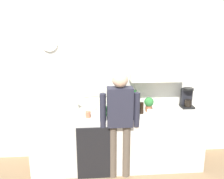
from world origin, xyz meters
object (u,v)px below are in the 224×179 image
object	(u,v)px
bottle_clear_soda	(117,103)
dish_soap	(105,111)
potted_plant	(149,103)
bottle_dark_sauce	(142,108)
storage_canister	(74,105)
bottle_green_wine	(134,99)
cup_white_mug	(150,113)
person_at_sink	(120,117)
cup_terracotta_mug	(88,114)
cup_yellow_cup	(120,111)
mixing_bowl	(90,109)
coffee_maker	(187,98)

from	to	relation	value
bottle_clear_soda	dish_soap	xyz separation A→B (m)	(-0.19, -0.18, -0.06)
potted_plant	bottle_clear_soda	bearing A→B (deg)	176.74
bottle_dark_sauce	storage_canister	size ratio (longest dim) A/B	1.06
bottle_green_wine	potted_plant	world-z (taller)	bottle_green_wine
cup_white_mug	potted_plant	distance (m)	0.21
bottle_clear_soda	cup_white_mug	xyz separation A→B (m)	(0.48, -0.22, -0.09)
bottle_green_wine	potted_plant	bearing A→B (deg)	-41.16
potted_plant	person_at_sink	distance (m)	0.61
cup_terracotta_mug	bottle_clear_soda	bearing A→B (deg)	26.71
cup_yellow_cup	cup_white_mug	xyz separation A→B (m)	(0.43, -0.12, 0.01)
bottle_dark_sauce	cup_terracotta_mug	bearing A→B (deg)	-173.19
bottle_dark_sauce	mixing_bowl	distance (m)	0.81
cup_yellow_cup	mixing_bowl	size ratio (longest dim) A/B	0.39
storage_canister	person_at_sink	size ratio (longest dim) A/B	0.11
dish_soap	person_at_sink	world-z (taller)	person_at_sink
bottle_clear_soda	potted_plant	distance (m)	0.51
dish_soap	person_at_sink	xyz separation A→B (m)	(0.20, -0.19, -0.03)
dish_soap	person_at_sink	distance (m)	0.28
cup_yellow_cup	mixing_bowl	distance (m)	0.49
bottle_clear_soda	person_at_sink	xyz separation A→B (m)	(0.01, -0.38, -0.09)
bottle_dark_sauce	cup_white_mug	bearing A→B (deg)	-43.26
storage_canister	dish_soap	bearing A→B (deg)	-31.44
cup_yellow_cup	bottle_clear_soda	bearing A→B (deg)	114.17
potted_plant	storage_canister	bearing A→B (deg)	173.18
mixing_bowl	person_at_sink	bearing A→B (deg)	-43.87
person_at_sink	mixing_bowl	bearing A→B (deg)	133.81
cup_terracotta_mug	coffee_maker	bearing A→B (deg)	12.45
cup_terracotta_mug	potted_plant	bearing A→B (deg)	11.62
person_at_sink	bottle_clear_soda	bearing A→B (deg)	88.84
cup_terracotta_mug	person_at_sink	world-z (taller)	person_at_sink
cup_yellow_cup	cup_white_mug	world-z (taller)	cup_white_mug
bottle_clear_soda	mixing_bowl	world-z (taller)	bottle_clear_soda
cup_white_mug	potted_plant	world-z (taller)	potted_plant
bottle_green_wine	cup_yellow_cup	world-z (taller)	bottle_green_wine
coffee_maker	cup_white_mug	bearing A→B (deg)	-153.02
coffee_maker	storage_canister	bearing A→B (deg)	-179.30
coffee_maker	dish_soap	distance (m)	1.41
bottle_dark_sauce	person_at_sink	size ratio (longest dim) A/B	0.11
bottle_clear_soda	storage_canister	bearing A→B (deg)	170.55
cup_terracotta_mug	potted_plant	xyz separation A→B (m)	(0.95, 0.20, 0.09)
bottle_dark_sauce	storage_canister	distance (m)	1.07
bottle_dark_sauce	potted_plant	size ratio (longest dim) A/B	0.78
bottle_green_wine	mixing_bowl	bearing A→B (deg)	-171.14
cup_terracotta_mug	storage_canister	xyz separation A→B (m)	(-0.23, 0.34, 0.04)
cup_yellow_cup	storage_canister	bearing A→B (deg)	163.28
mixing_bowl	storage_canister	distance (m)	0.26
storage_canister	bottle_clear_soda	bearing A→B (deg)	-9.45
bottle_green_wine	mixing_bowl	distance (m)	0.74
coffee_maker	cup_terracotta_mug	world-z (taller)	coffee_maker
cup_yellow_cup	cup_white_mug	distance (m)	0.45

